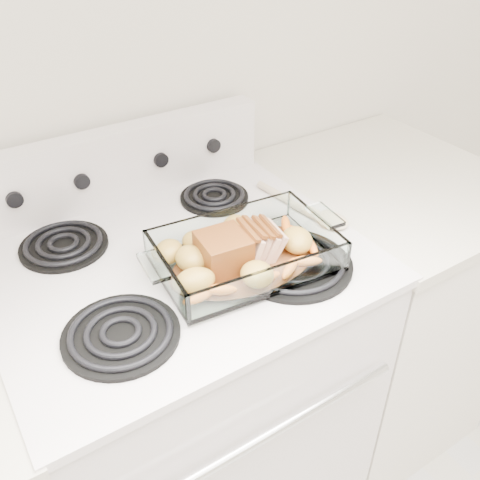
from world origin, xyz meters
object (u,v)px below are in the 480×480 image
pork_roast (235,250)px  baking_dish (245,256)px  counter_right (372,305)px  electric_range (188,394)px

pork_roast → baking_dish: bearing=-11.0°
counter_right → pork_roast: size_ratio=5.29×
pork_roast → counter_right: bearing=-0.2°
electric_range → baking_dish: size_ratio=3.17×
electric_range → pork_roast: bearing=-55.2°
counter_right → baking_dish: baking_dish is taller
baking_dish → pork_roast: 0.04m
electric_range → pork_roast: 0.53m
electric_range → counter_right: (0.66, -0.00, -0.02)m
pork_roast → electric_range: bearing=113.8°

